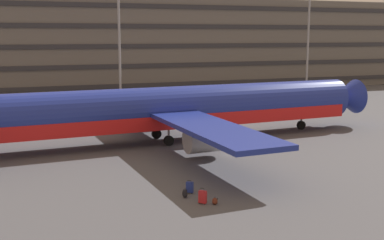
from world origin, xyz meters
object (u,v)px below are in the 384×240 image
Objects in this scene: backpack_laid_flat at (215,201)px; suitcase_red at (190,187)px; airliner at (173,110)px; backpack_teal at (185,194)px; suitcase_orange at (203,197)px.

suitcase_red is at bearing 104.11° from backpack_laid_flat.
airliner is at bearing 79.53° from backpack_laid_flat.
backpack_teal is (-1.21, 1.79, 0.05)m from backpack_laid_flat.
backpack_laid_flat is (0.60, -0.40, -0.22)m from suitcase_orange.
airliner is 16.55m from backpack_teal.
backpack_laid_flat is at bearing -75.89° from suitcase_red.
airliner is 15.70m from suitcase_red.
backpack_laid_flat is 0.80× the size of backpack_teal.
airliner reaches higher than backpack_teal.
suitcase_red is (-3.86, -15.00, -2.56)m from airliner.
suitcase_red is at bearing -104.44° from airliner.
suitcase_orange is (-3.83, -17.10, -2.53)m from airliner.
airliner is at bearing 75.56° from suitcase_red.
suitcase_red reaches higher than backpack_laid_flat.
suitcase_red reaches higher than backpack_teal.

